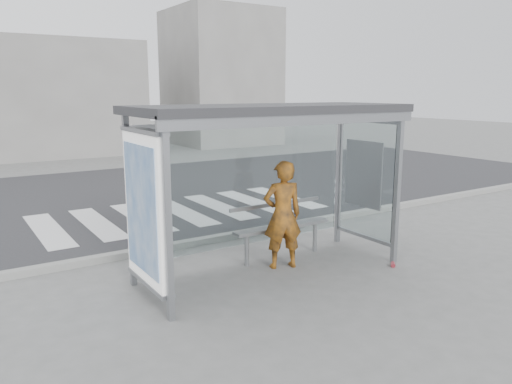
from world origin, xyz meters
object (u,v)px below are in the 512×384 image
Objects in this scene: person at (283,215)px; soda_can at (393,265)px; bench at (281,226)px; bus_shelter at (249,149)px.

person is 2.00m from soda_can.
soda_can is (1.28, -1.35, -0.53)m from bench.
bench is 1.93m from soda_can.
person is 0.95× the size of bench.
bench is at bearing 133.59° from soda_can.
bench is at bearing -107.46° from person.
soda_can is at bearing -46.41° from bench.
bench is (0.92, 0.44, -1.42)m from bus_shelter.
bench is (0.25, 0.38, -0.32)m from person.
bus_shelter is 2.42× the size of person.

